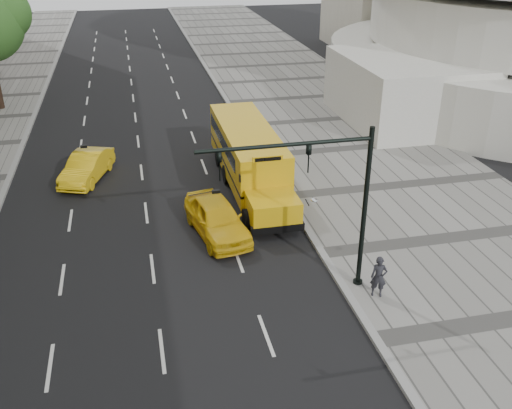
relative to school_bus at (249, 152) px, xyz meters
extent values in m
plane|color=black|center=(-4.50, -2.21, -1.76)|extent=(140.00, 140.00, 0.00)
cube|color=gray|center=(7.50, -2.21, -1.69)|extent=(12.00, 140.00, 0.15)
cube|color=gray|center=(1.50, -2.21, -1.69)|extent=(0.30, 140.00, 0.15)
cube|color=silver|center=(12.50, 7.79, 0.44)|extent=(8.00, 10.00, 4.40)
sphere|color=#2A5B1E|center=(-13.68, 17.00, 4.99)|extent=(3.69, 3.69, 3.69)
cube|color=gold|center=(0.00, 0.31, 0.01)|extent=(2.50, 9.00, 2.45)
cube|color=gold|center=(0.00, -5.19, -0.66)|extent=(2.20, 2.00, 1.10)
cube|color=black|center=(0.00, -6.07, -1.21)|extent=(2.38, 0.25, 0.35)
cube|color=black|center=(0.00, 0.31, -0.51)|extent=(2.52, 9.00, 0.12)
cube|color=black|center=(0.00, -4.13, 0.49)|extent=(2.05, 0.10, 0.90)
cube|color=black|center=(0.00, 0.81, 0.49)|extent=(2.52, 7.50, 0.70)
cube|color=gold|center=(0.00, -4.14, 1.29)|extent=(1.40, 0.12, 0.28)
ellipsoid|color=silver|center=(1.52, -6.59, 0.14)|extent=(0.32, 0.32, 0.14)
cylinder|color=black|center=(1.28, -6.37, -0.06)|extent=(0.36, 0.47, 0.58)
cylinder|color=black|center=(-1.13, -4.89, -1.26)|extent=(0.30, 1.00, 1.00)
cylinder|color=black|center=(1.13, -4.89, -1.26)|extent=(0.30, 1.00, 1.00)
cylinder|color=black|center=(-1.13, 0.31, -1.26)|extent=(0.30, 1.00, 1.00)
cylinder|color=black|center=(1.13, 0.31, -1.26)|extent=(0.30, 1.00, 1.00)
cylinder|color=black|center=(-1.13, 2.81, -1.26)|extent=(0.30, 1.00, 1.00)
cylinder|color=black|center=(1.13, 2.81, -1.26)|extent=(0.30, 1.00, 1.00)
imported|color=yellow|center=(-2.50, -5.02, -0.95)|extent=(2.75, 5.05, 1.63)
imported|color=yellow|center=(-8.34, 2.40, -1.03)|extent=(2.96, 4.73, 1.47)
imported|color=#25252B|center=(2.48, -11.08, -0.81)|extent=(0.68, 0.57, 1.61)
cylinder|color=black|center=(2.10, -10.16, 1.44)|extent=(0.18, 0.18, 6.40)
cylinder|color=black|center=(2.10, -10.16, -1.64)|extent=(0.36, 0.36, 0.25)
cylinder|color=black|center=(-0.90, -10.16, 4.24)|extent=(6.00, 0.14, 0.14)
imported|color=black|center=(-0.10, -10.16, 3.69)|extent=(0.16, 0.20, 1.00)
imported|color=black|center=(-3.10, -10.16, 3.69)|extent=(0.16, 0.20, 1.00)
camera|label=1|loc=(-5.68, -26.99, 10.84)|focal=40.00mm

